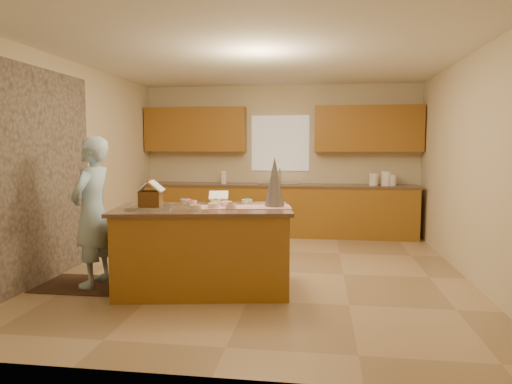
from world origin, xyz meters
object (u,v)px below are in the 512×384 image
(island_base, at_px, (203,251))
(gingerbread_house, at_px, (151,196))
(tinsel_tree, at_px, (275,182))
(boy, at_px, (92,212))

(island_base, relative_size, gingerbread_house, 5.61)
(tinsel_tree, bearing_deg, gingerbread_house, -166.27)
(boy, xyz_separation_m, gingerbread_house, (0.75, -0.14, 0.20))
(boy, bearing_deg, tinsel_tree, 99.10)
(island_base, relative_size, tinsel_tree, 3.27)
(tinsel_tree, bearing_deg, island_base, -166.90)
(boy, relative_size, gingerbread_house, 5.22)
(boy, bearing_deg, gingerbread_house, 83.40)
(tinsel_tree, distance_m, boy, 2.09)
(gingerbread_house, bearing_deg, boy, 169.23)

